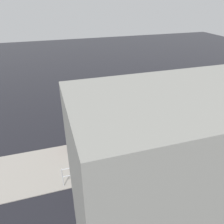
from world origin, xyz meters
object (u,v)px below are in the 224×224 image
Objects in this scene: fire_hydrant at (89,139)px; moving_hatchback at (122,97)px; pedestrian at (69,139)px; sign_post at (91,127)px.

moving_hatchback is at bearing -132.83° from fire_hydrant.
moving_hatchback is 5.60m from pedestrian.
fire_hydrant is 1.18m from pedestrian.
pedestrian is (1.14, 0.10, 0.28)m from fire_hydrant.
moving_hatchback is at bearing -140.74° from pedestrian.
fire_hydrant is (3.19, 3.44, -0.63)m from moving_hatchback.
moving_hatchback is 3.49× the size of pedestrian.
moving_hatchback is 5.30× the size of fire_hydrant.
fire_hydrant is at bearing -175.07° from pedestrian.
sign_post reaches higher than moving_hatchback.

